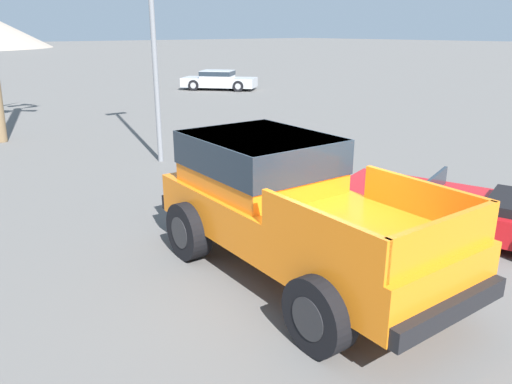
# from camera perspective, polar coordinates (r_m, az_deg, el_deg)

# --- Properties ---
(ground_plane) EXTENTS (320.00, 320.00, 0.00)m
(ground_plane) POSITION_cam_1_polar(r_m,az_deg,el_deg) (7.86, 5.39, -8.93)
(ground_plane) COLOR #5B5956
(orange_pickup_truck) EXTENTS (2.64, 5.34, 2.00)m
(orange_pickup_truck) POSITION_cam_1_polar(r_m,az_deg,el_deg) (7.52, 3.26, -0.78)
(orange_pickup_truck) COLOR orange
(orange_pickup_truck) RESTS_ON ground_plane
(red_convertible_car) EXTENTS (2.94, 4.84, 0.98)m
(red_convertible_car) POSITION_cam_1_polar(r_m,az_deg,el_deg) (9.91, 22.36, -1.86)
(red_convertible_car) COLOR #B21419
(red_convertible_car) RESTS_ON ground_plane
(parked_car_silver) EXTENTS (4.20, 4.60, 1.16)m
(parked_car_silver) POSITION_cam_1_polar(r_m,az_deg,el_deg) (31.66, -4.27, 12.67)
(parked_car_silver) COLOR #B7BABF
(parked_car_silver) RESTS_ON ground_plane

